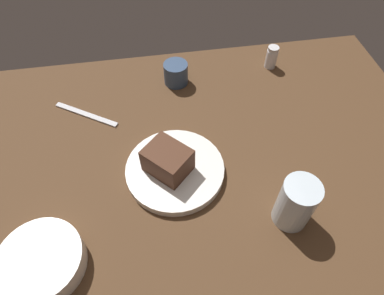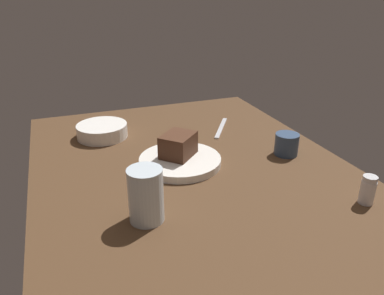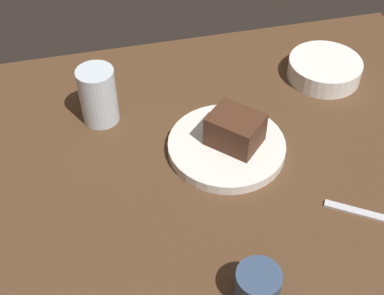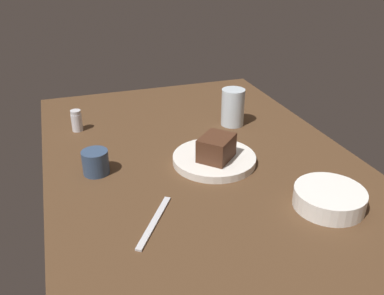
{
  "view_description": "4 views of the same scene",
  "coord_description": "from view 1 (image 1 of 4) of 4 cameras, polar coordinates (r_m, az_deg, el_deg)",
  "views": [
    {
      "loc": [
        -9.45,
        -44.88,
        67.53
      ],
      "look_at": [
        -1.81,
        1.53,
        6.25
      ],
      "focal_mm": 30.83,
      "sensor_mm": 36.0,
      "label": 1
    },
    {
      "loc": [
        82.65,
        -32.26,
        50.09
      ],
      "look_at": [
        -5.72,
        0.62,
        7.93
      ],
      "focal_mm": 35.39,
      "sensor_mm": 36.0,
      "label": 2
    },
    {
      "loc": [
        16.76,
        65.07,
        75.31
      ],
      "look_at": [
        0.89,
        -0.52,
        7.56
      ],
      "focal_mm": 49.03,
      "sensor_mm": 36.0,
      "label": 3
    },
    {
      "loc": [
        -98.59,
        34.62,
        57.94
      ],
      "look_at": [
        -5.03,
        3.27,
        7.83
      ],
      "focal_mm": 38.75,
      "sensor_mm": 36.0,
      "label": 4
    }
  ],
  "objects": [
    {
      "name": "salt_shaker",
      "position": [
        1.04,
        13.61,
        14.95
      ],
      "size": [
        3.37,
        3.37,
        6.85
      ],
      "color": "silver",
      "rests_on": "dining_table"
    },
    {
      "name": "dining_table",
      "position": [
        0.8,
        1.45,
        -2.75
      ],
      "size": [
        120.0,
        84.0,
        3.0
      ],
      "primitive_type": "cube",
      "color": "#4C331E",
      "rests_on": "ground"
    },
    {
      "name": "coffee_cup",
      "position": [
        0.96,
        -2.81,
        12.69
      ],
      "size": [
        6.84,
        6.84,
        6.35
      ],
      "primitive_type": "cylinder",
      "color": "#334766",
      "rests_on": "dining_table"
    },
    {
      "name": "dessert_plate",
      "position": [
        0.76,
        -2.95,
        -3.92
      ],
      "size": [
        22.64,
        22.64,
        2.05
      ],
      "primitive_type": "cylinder",
      "color": "white",
      "rests_on": "dining_table"
    },
    {
      "name": "chocolate_cake_slice",
      "position": [
        0.73,
        -4.24,
        -2.21
      ],
      "size": [
        12.13,
        12.17,
        6.36
      ],
      "primitive_type": "cube",
      "rotation": [
        0.0,
        0.0,
        2.34
      ],
      "color": "#472819",
      "rests_on": "dessert_plate"
    },
    {
      "name": "butter_knife",
      "position": [
        0.93,
        -17.83,
        5.47
      ],
      "size": [
        16.66,
        11.59,
        0.5
      ],
      "primitive_type": "cube",
      "rotation": [
        0.0,
        0.0,
        5.7
      ],
      "color": "silver",
      "rests_on": "dining_table"
    },
    {
      "name": "water_glass",
      "position": [
        0.69,
        17.52,
        -9.19
      ],
      "size": [
        7.46,
        7.46,
        11.98
      ],
      "primitive_type": "cylinder",
      "color": "silver",
      "rests_on": "dining_table"
    },
    {
      "name": "side_bowl",
      "position": [
        0.72,
        -24.57,
        -17.52
      ],
      "size": [
        16.1,
        16.1,
        4.36
      ],
      "primitive_type": "cylinder",
      "color": "white",
      "rests_on": "dining_table"
    }
  ]
}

